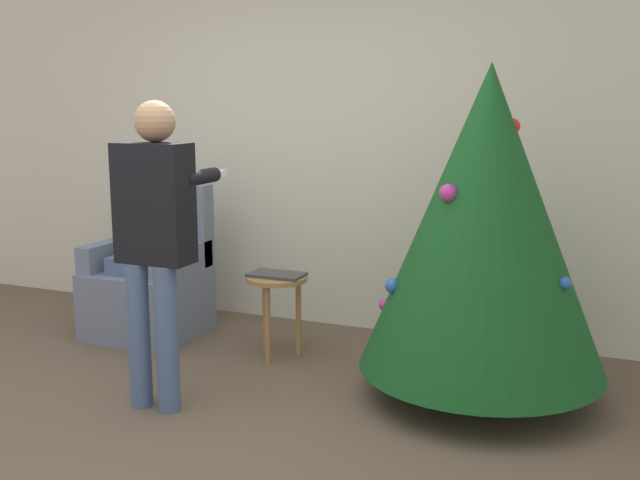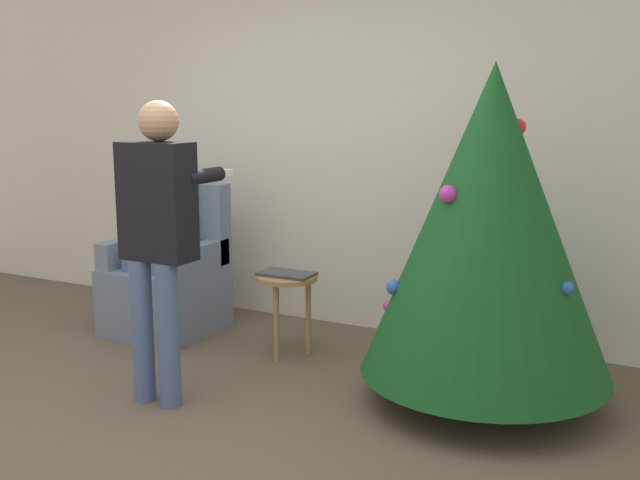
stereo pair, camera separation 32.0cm
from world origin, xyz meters
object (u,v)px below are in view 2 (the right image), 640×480
christmas_tree (489,223)px  person_standing (158,226)px  armchair (169,280)px  side_stool (287,290)px  person_seated (164,233)px

christmas_tree → person_standing: bearing=-154.3°
person_standing → armchair: bearing=126.9°
christmas_tree → person_standing: size_ratio=1.12×
christmas_tree → armchair: christmas_tree is taller
side_stool → armchair: bearing=174.3°
person_seated → side_stool: person_seated is taller
armchair → side_stool: 1.04m
person_standing → side_stool: bearing=75.3°
side_stool → person_seated: bearing=176.0°
person_seated → person_standing: 1.31m
person_seated → person_standing: bearing=-52.3°
person_seated → side_stool: (1.04, -0.07, -0.28)m
christmas_tree → side_stool: (-1.34, 0.18, -0.56)m
armchair → side_stool: bearing=-5.7°
person_seated → person_standing: person_standing is taller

